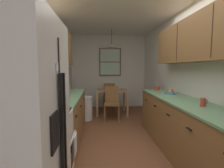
# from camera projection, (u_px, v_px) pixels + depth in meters

# --- Properties ---
(ground_plane) EXTENTS (12.00, 12.00, 0.00)m
(ground_plane) POSITION_uv_depth(u_px,v_px,m) (116.00, 135.00, 3.56)
(ground_plane) COLOR brown
(wall_left) EXTENTS (0.10, 9.00, 2.55)m
(wall_left) POSITION_uv_depth(u_px,v_px,m) (48.00, 75.00, 3.33)
(wall_left) COLOR white
(wall_left) RESTS_ON ground
(wall_right) EXTENTS (0.10, 9.00, 2.55)m
(wall_right) POSITION_uv_depth(u_px,v_px,m) (180.00, 74.00, 3.54)
(wall_right) COLOR white
(wall_right) RESTS_ON ground
(wall_back) EXTENTS (4.40, 0.10, 2.55)m
(wall_back) POSITION_uv_depth(u_px,v_px,m) (109.00, 72.00, 6.06)
(wall_back) COLOR white
(wall_back) RESTS_ON ground
(ceiling_slab) EXTENTS (4.40, 9.00, 0.08)m
(ceiling_slab) POSITION_uv_depth(u_px,v_px,m) (116.00, 7.00, 3.31)
(ceiling_slab) COLOR white
(refrigerator) EXTENTS (0.71, 0.74, 1.74)m
(refrigerator) POSITION_uv_depth(u_px,v_px,m) (8.00, 149.00, 1.12)
(refrigerator) COLOR white
(refrigerator) RESTS_ON ground
(stove_range) EXTENTS (0.66, 0.60, 1.10)m
(stove_range) POSITION_uv_depth(u_px,v_px,m) (41.00, 154.00, 1.84)
(stove_range) COLOR white
(stove_range) RESTS_ON ground
(microwave_over_range) EXTENTS (0.39, 0.61, 0.32)m
(microwave_over_range) POSITION_uv_depth(u_px,v_px,m) (25.00, 48.00, 1.72)
(microwave_over_range) COLOR white
(counter_left) EXTENTS (0.64, 2.04, 0.90)m
(counter_left) POSITION_uv_depth(u_px,v_px,m) (64.00, 119.00, 3.15)
(counter_left) COLOR brown
(counter_left) RESTS_ON ground
(upper_cabinets_left) EXTENTS (0.33, 2.12, 0.69)m
(upper_cabinets_left) POSITION_uv_depth(u_px,v_px,m) (54.00, 44.00, 2.96)
(upper_cabinets_left) COLOR brown
(counter_right) EXTENTS (0.64, 3.04, 0.90)m
(counter_right) POSITION_uv_depth(u_px,v_px,m) (187.00, 130.00, 2.61)
(counter_right) COLOR brown
(counter_right) RESTS_ON ground
(upper_cabinets_right) EXTENTS (0.33, 2.72, 0.68)m
(upper_cabinets_right) POSITION_uv_depth(u_px,v_px,m) (202.00, 38.00, 2.44)
(upper_cabinets_right) COLOR brown
(dining_table) EXTENTS (0.93, 0.74, 0.75)m
(dining_table) POSITION_uv_depth(u_px,v_px,m) (112.00, 94.00, 5.12)
(dining_table) COLOR #A87F51
(dining_table) RESTS_ON ground
(dining_chair_near) EXTENTS (0.43, 0.43, 0.90)m
(dining_chair_near) POSITION_uv_depth(u_px,v_px,m) (112.00, 102.00, 4.56)
(dining_chair_near) COLOR brown
(dining_chair_near) RESTS_ON ground
(dining_chair_far) EXTENTS (0.44, 0.44, 0.90)m
(dining_chair_far) POSITION_uv_depth(u_px,v_px,m) (109.00, 95.00, 5.70)
(dining_chair_far) COLOR brown
(dining_chair_far) RESTS_ON ground
(pendant_light) EXTENTS (0.34, 0.34, 0.55)m
(pendant_light) POSITION_uv_depth(u_px,v_px,m) (112.00, 46.00, 4.98)
(pendant_light) COLOR black
(back_window) EXTENTS (0.77, 0.05, 0.97)m
(back_window) POSITION_uv_depth(u_px,v_px,m) (110.00, 62.00, 5.96)
(back_window) COLOR brown
(trash_bin) EXTENTS (0.34, 0.34, 0.64)m
(trash_bin) POSITION_uv_depth(u_px,v_px,m) (86.00, 108.00, 4.58)
(trash_bin) COLOR white
(trash_bin) RESTS_ON ground
(storage_canister) EXTENTS (0.12, 0.12, 0.17)m
(storage_canister) POSITION_uv_depth(u_px,v_px,m) (52.00, 99.00, 2.33)
(storage_canister) COLOR red
(storage_canister) RESTS_ON counter_left
(dish_towel) EXTENTS (0.02, 0.16, 0.24)m
(dish_towel) POSITION_uv_depth(u_px,v_px,m) (75.00, 144.00, 2.02)
(dish_towel) COLOR white
(mug_by_coffeemaker) EXTENTS (0.11, 0.07, 0.11)m
(mug_by_coffeemaker) POSITION_uv_depth(u_px,v_px,m) (203.00, 102.00, 2.25)
(mug_by_coffeemaker) COLOR #BF3F33
(mug_by_coffeemaker) RESTS_ON counter_right
(mug_spare) EXTENTS (0.13, 0.09, 0.09)m
(mug_spare) POSITION_uv_depth(u_px,v_px,m) (157.00, 88.00, 3.81)
(mug_spare) COLOR #BF3F33
(mug_spare) RESTS_ON counter_right
(fruit_bowl) EXTENTS (0.21, 0.21, 0.09)m
(fruit_bowl) POSITION_uv_depth(u_px,v_px,m) (170.00, 92.00, 3.28)
(fruit_bowl) COLOR #597F9E
(fruit_bowl) RESTS_ON counter_right
(table_serving_bowl) EXTENTS (0.21, 0.21, 0.06)m
(table_serving_bowl) POSITION_uv_depth(u_px,v_px,m) (111.00, 89.00, 5.02)
(table_serving_bowl) COLOR #4C7299
(table_serving_bowl) RESTS_ON dining_table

